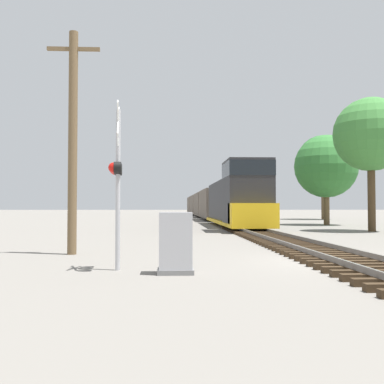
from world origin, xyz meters
name	(u,v)px	position (x,y,z in m)	size (l,w,h in m)	color
ground_plane	(342,262)	(0.00, 0.00, 0.00)	(400.00, 400.00, 0.00)	slate
rail_track_bed	(342,258)	(0.00, 0.00, 0.14)	(2.60, 160.00, 0.31)	#382819
freight_train	(207,204)	(0.00, 48.80, 1.91)	(2.89, 74.03, 4.64)	#232326
crossing_signal_near	(117,173)	(-6.38, -1.34, 2.48)	(0.39, 1.01, 4.30)	#B7B7BC
relay_cabinet	(176,243)	(-4.87, -2.01, 0.73)	(0.87, 0.66, 1.49)	slate
utility_pole	(73,139)	(-8.35, 2.53, 3.94)	(1.80, 0.31, 7.66)	brown
tree_far_right	(371,135)	(8.07, 15.65, 6.30)	(4.82, 4.82, 8.75)	#473521
tree_mid_background	(326,166)	(8.67, 25.83, 5.15)	(5.53, 5.53, 7.93)	brown
tree_deep_background	(323,161)	(14.00, 42.19, 7.33)	(6.36, 6.36, 10.53)	brown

